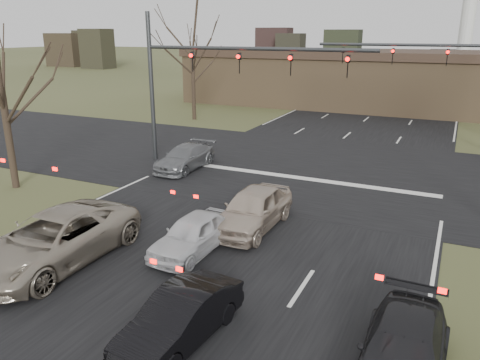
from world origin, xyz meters
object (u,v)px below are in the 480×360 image
at_px(car_black_hatch, 180,318).
at_px(car_grey_ahead, 185,157).
at_px(car_silver_suv, 55,239).
at_px(car_charcoal_sedan, 403,354).
at_px(building, 405,80).
at_px(car_white_sedan, 193,234).
at_px(mast_arm_near, 203,71).
at_px(mast_arm_far, 452,66).
at_px(car_silver_ahead, 253,209).

xyz_separation_m(car_black_hatch, car_grey_ahead, (-7.56, 12.51, 0.01)).
height_order(car_silver_suv, car_charcoal_sedan, car_silver_suv).
height_order(building, car_black_hatch, building).
xyz_separation_m(car_white_sedan, car_grey_ahead, (-5.41, 8.29, -0.00)).
relative_size(mast_arm_near, car_charcoal_sedan, 2.85).
bearing_deg(car_black_hatch, mast_arm_near, 121.96).
height_order(car_silver_suv, car_grey_ahead, car_silver_suv).
bearing_deg(mast_arm_far, car_silver_ahead, -108.86).
relative_size(mast_arm_near, car_silver_ahead, 2.72).
bearing_deg(mast_arm_near, car_silver_ahead, -49.20).
height_order(building, car_white_sedan, building).
height_order(car_white_sedan, car_black_hatch, car_white_sedan).
bearing_deg(car_black_hatch, building, 94.41).
bearing_deg(car_silver_ahead, car_charcoal_sedan, -43.67).
xyz_separation_m(car_black_hatch, car_silver_ahead, (-1.15, 6.84, 0.14)).
relative_size(mast_arm_far, car_black_hatch, 2.96).
relative_size(mast_arm_near, mast_arm_far, 1.09).
xyz_separation_m(mast_arm_far, car_silver_suv, (-10.18, -21.78, -4.21)).
xyz_separation_m(car_black_hatch, car_charcoal_sedan, (4.85, 0.88, -0.00)).
bearing_deg(car_grey_ahead, car_black_hatch, -58.85).
bearing_deg(car_black_hatch, car_charcoal_sedan, 15.25).
bearing_deg(mast_arm_near, car_silver_suv, -84.04).
bearing_deg(car_silver_ahead, mast_arm_far, 72.26).
bearing_deg(car_silver_suv, building, 81.39).
relative_size(car_white_sedan, car_grey_ahead, 0.86).
bearing_deg(car_white_sedan, mast_arm_far, 74.44).
xyz_separation_m(building, mast_arm_far, (4.18, -15.00, 2.35)).
bearing_deg(car_silver_suv, car_white_sedan, 36.34).
bearing_deg(car_silver_ahead, building, 88.40).
distance_m(car_silver_suv, car_silver_ahead, 6.83).
relative_size(car_black_hatch, car_silver_ahead, 0.84).
distance_m(mast_arm_near, car_white_sedan, 11.31).
xyz_separation_m(car_silver_suv, car_white_sedan, (3.50, 2.51, -0.18)).
bearing_deg(car_charcoal_sedan, mast_arm_near, 133.71).
xyz_separation_m(car_silver_suv, car_silver_ahead, (4.50, 5.14, -0.05)).
bearing_deg(mast_arm_far, car_charcoal_sedan, -89.20).
bearing_deg(car_white_sedan, car_black_hatch, -59.43).
xyz_separation_m(mast_arm_near, mast_arm_far, (11.41, 10.00, -0.06)).
relative_size(car_white_sedan, car_black_hatch, 0.98).
relative_size(mast_arm_far, car_silver_ahead, 2.49).
distance_m(car_white_sedan, car_silver_ahead, 2.81).
height_order(building, mast_arm_far, mast_arm_far).
bearing_deg(car_charcoal_sedan, car_white_sedan, 155.31).
bearing_deg(car_charcoal_sedan, building, 97.58).
relative_size(mast_arm_near, car_grey_ahead, 2.82).
distance_m(building, mast_arm_near, 26.14).
bearing_deg(mast_arm_near, mast_arm_far, 41.22).
distance_m(mast_arm_far, car_grey_ahead, 16.91).
bearing_deg(car_silver_suv, mast_arm_far, 65.59).
height_order(building, car_silver_ahead, building).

